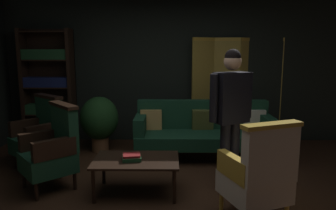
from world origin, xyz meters
TOP-DOWN VIEW (x-y plane):
  - ground_plane at (0.00, 0.00)m, footprint 10.00×10.00m
  - back_wall at (0.00, 2.45)m, footprint 7.20×0.10m
  - folding_screen at (1.25, 2.38)m, footprint 1.69×0.44m
  - bookshelf at (-2.15, 2.20)m, footprint 0.90×0.32m
  - velvet_couch at (0.55, 1.45)m, footprint 2.12×0.78m
  - coffee_table at (-0.37, 0.13)m, footprint 1.00×0.64m
  - armchair_gilt_accent at (0.90, -0.50)m, footprint 0.75×0.75m
  - armchair_wing_left at (-1.41, 0.27)m, footprint 0.81×0.81m
  - armchair_wing_right at (-1.85, 0.98)m, footprint 0.81×0.81m
  - standing_figure at (0.73, 0.16)m, footprint 0.53×0.37m
  - potted_plant at (-1.15, 1.72)m, footprint 0.63×0.63m
  - book_green_cloth at (-0.42, 0.10)m, footprint 0.24×0.23m
  - book_red_leather at (-0.42, 0.10)m, footprint 0.22×0.19m

SIDE VIEW (x-z plane):
  - ground_plane at x=0.00m, z-range 0.00..0.00m
  - coffee_table at x=-0.37m, z-range 0.16..0.58m
  - book_green_cloth at x=-0.42m, z-range 0.42..0.46m
  - velvet_couch at x=0.55m, z-range 0.01..0.89m
  - book_red_leather at x=-0.42m, z-range 0.46..0.49m
  - armchair_gilt_accent at x=0.90m, z-range -0.03..1.01m
  - armchair_wing_left at x=-1.41m, z-range -0.03..1.01m
  - armchair_wing_right at x=-1.85m, z-range -0.03..1.01m
  - potted_plant at x=-1.15m, z-range 0.07..1.00m
  - folding_screen at x=1.25m, z-range 0.04..1.94m
  - standing_figure at x=0.73m, z-range 0.17..1.88m
  - bookshelf at x=-2.15m, z-range 0.04..2.09m
  - back_wall at x=0.00m, z-range 0.00..2.80m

